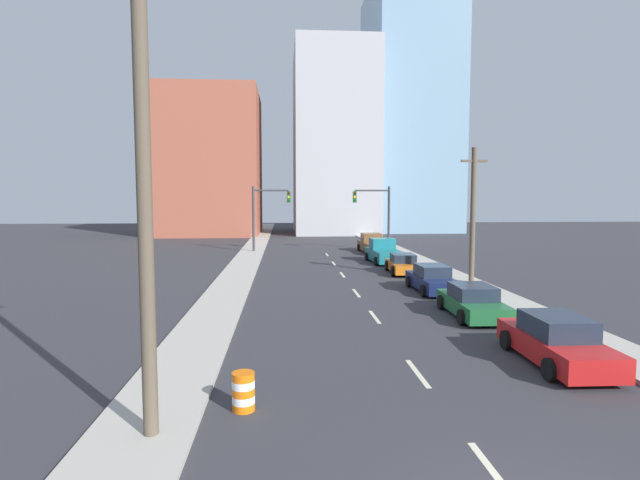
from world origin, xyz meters
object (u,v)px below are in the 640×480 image
(sedan_orange, at_px, (403,264))
(utility_pole_left_near, at_px, (144,178))
(traffic_signal_right, at_px, (379,210))
(pickup_truck_brown, at_px, (373,245))
(sedan_navy, at_px, (432,279))
(traffic_signal_left, at_px, (264,210))
(pickup_truck_teal, at_px, (384,253))
(utility_pole_right_mid, at_px, (473,215))
(traffic_barrel, at_px, (243,391))
(sedan_red, at_px, (556,342))
(sedan_green, at_px, (472,302))

(sedan_orange, bearing_deg, utility_pole_left_near, -112.32)
(traffic_signal_right, xyz_separation_m, utility_pole_left_near, (-12.16, -37.77, 1.54))
(pickup_truck_brown, bearing_deg, sedan_orange, -92.72)
(sedan_orange, bearing_deg, sedan_navy, -86.73)
(traffic_signal_left, relative_size, pickup_truck_teal, 1.18)
(utility_pole_right_mid, bearing_deg, traffic_signal_right, 96.05)
(traffic_barrel, height_order, pickup_truck_brown, pickup_truck_brown)
(traffic_signal_left, bearing_deg, sedan_red, -72.63)
(traffic_signal_left, distance_m, sedan_green, 29.31)
(sedan_orange, relative_size, pickup_truck_brown, 0.73)
(traffic_signal_left, height_order, utility_pole_left_near, utility_pole_left_near)
(utility_pole_right_mid, xyz_separation_m, sedan_red, (-2.77, -14.39, -3.53))
(utility_pole_left_near, height_order, pickup_truck_teal, utility_pole_left_near)
(traffic_barrel, xyz_separation_m, pickup_truck_brown, (9.56, 35.56, 0.27))
(traffic_signal_left, distance_m, sedan_orange, 18.06)
(traffic_signal_right, height_order, sedan_orange, traffic_signal_right)
(sedan_red, xyz_separation_m, pickup_truck_brown, (0.01, 32.74, 0.04))
(sedan_orange, bearing_deg, traffic_barrel, -109.67)
(sedan_green, bearing_deg, traffic_barrel, -133.78)
(utility_pole_right_mid, xyz_separation_m, pickup_truck_teal, (-3.20, 10.67, -3.45))
(traffic_signal_right, bearing_deg, sedan_navy, -92.83)
(utility_pole_left_near, bearing_deg, traffic_signal_right, 72.15)
(sedan_navy, bearing_deg, sedan_green, -90.36)
(traffic_signal_left, bearing_deg, traffic_signal_right, 0.00)
(utility_pole_left_near, height_order, sedan_red, utility_pole_left_near)
(traffic_signal_right, bearing_deg, sedan_orange, -94.18)
(sedan_navy, relative_size, sedan_orange, 1.05)
(traffic_barrel, relative_size, sedan_orange, 0.21)
(traffic_signal_left, xyz_separation_m, pickup_truck_brown, (10.51, -0.84, -3.33))
(traffic_signal_right, distance_m, sedan_green, 27.48)
(traffic_signal_left, relative_size, sedan_red, 1.32)
(sedan_green, xyz_separation_m, pickup_truck_teal, (-0.16, 18.73, 0.14))
(sedan_orange, relative_size, pickup_truck_teal, 0.85)
(traffic_signal_left, bearing_deg, utility_pole_left_near, -91.40)
(sedan_red, xyz_separation_m, sedan_orange, (-0.32, 19.05, -0.07))
(traffic_barrel, bearing_deg, sedan_navy, 58.49)
(traffic_signal_left, distance_m, pickup_truck_teal, 13.59)
(pickup_truck_brown, bearing_deg, sedan_red, -91.37)
(sedan_orange, bearing_deg, sedan_red, -85.83)
(traffic_signal_left, distance_m, traffic_barrel, 36.59)
(sedan_orange, xyz_separation_m, pickup_truck_teal, (-0.11, 6.01, 0.15))
(utility_pole_left_near, height_order, traffic_barrel, utility_pole_left_near)
(traffic_signal_left, xyz_separation_m, utility_pole_left_near, (-0.92, -37.77, 1.54))
(utility_pole_right_mid, xyz_separation_m, pickup_truck_brown, (-2.77, 18.35, -3.49))
(traffic_barrel, relative_size, pickup_truck_teal, 0.18)
(sedan_navy, relative_size, pickup_truck_teal, 0.89)
(utility_pole_left_near, xyz_separation_m, pickup_truck_teal, (10.99, 29.26, -4.83))
(sedan_green, bearing_deg, utility_pole_right_mid, 70.96)
(sedan_red, xyz_separation_m, pickup_truck_teal, (-0.43, 25.06, 0.08))
(traffic_signal_right, distance_m, pickup_truck_brown, 3.51)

